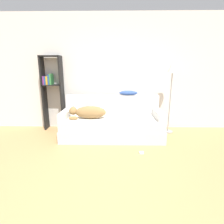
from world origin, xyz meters
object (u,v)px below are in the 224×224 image
Objects in this scene: couch at (112,128)px; power_adapter at (141,153)px; laptop at (118,118)px; floor_lamp at (172,75)px; bookshelf at (52,89)px; throw_pillow at (128,93)px; dog at (88,112)px.

power_adapter is (0.54, -0.75, -0.20)m from couch.
laptop is 1.53m from floor_lamp.
bookshelf is 23.07× the size of power_adapter.
throw_pillow is 1.03m from floor_lamp.
throw_pillow is at bearing -5.70° from bookshelf.
couch is 5.18× the size of throw_pillow.
bookshelf reaches higher than couch.
throw_pillow is at bearing 62.06° from laptop.
dog is 2.00m from floor_lamp.
power_adapter is (0.40, -0.68, -0.44)m from laptop.
bookshelf reaches higher than throw_pillow.
couch is 1.75m from floor_lamp.
couch is 2.76× the size of dog.
throw_pillow is at bearing 44.63° from couch.
bookshelf reaches higher than floor_lamp.
floor_lamp reaches higher than dog.
couch is 1.71m from bookshelf.
throw_pillow is 1.45m from power_adapter.
couch is 1.22× the size of bookshelf.
floor_lamp is (1.31, 0.35, 1.11)m from couch.
laptop reaches higher than power_adapter.
power_adapter is at bearing -59.22° from laptop.
couch is 0.87m from throw_pillow.
power_adapter is at bearing -54.45° from couch.
laptop is (0.13, -0.07, 0.23)m from couch.
dog is 2.32× the size of laptop.
laptop is 4.40× the size of power_adapter.
floor_lamp is at bearing 54.64° from power_adapter.
throw_pillow reaches higher than power_adapter.
couch is 0.28m from laptop.
couch is 6.40× the size of laptop.
laptop is at bearing -27.81° from couch.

